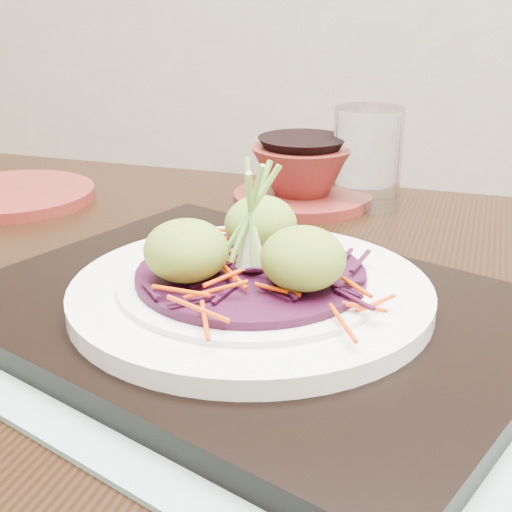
% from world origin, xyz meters
% --- Properties ---
extents(dining_table, '(1.19, 0.87, 0.69)m').
position_xyz_m(dining_table, '(-0.11, -0.06, 0.60)').
color(dining_table, black).
rests_on(dining_table, ground).
extents(placemat, '(0.57, 0.52, 0.00)m').
position_xyz_m(placemat, '(-0.11, -0.11, 0.69)').
color(placemat, '#83AA9E').
rests_on(placemat, dining_table).
extents(serving_tray, '(0.49, 0.44, 0.02)m').
position_xyz_m(serving_tray, '(-0.11, -0.11, 0.70)').
color(serving_tray, black).
rests_on(serving_tray, placemat).
extents(white_plate, '(0.26, 0.26, 0.02)m').
position_xyz_m(white_plate, '(-0.11, -0.11, 0.72)').
color(white_plate, white).
rests_on(white_plate, serving_tray).
extents(cabbage_bed, '(0.16, 0.16, 0.01)m').
position_xyz_m(cabbage_bed, '(-0.11, -0.11, 0.73)').
color(cabbage_bed, '#380B28').
rests_on(cabbage_bed, white_plate).
extents(carrot_julienne, '(0.20, 0.20, 0.01)m').
position_xyz_m(carrot_julienne, '(-0.11, -0.11, 0.74)').
color(carrot_julienne, '#D03903').
rests_on(carrot_julienne, cabbage_bed).
extents(guacamole_scoops, '(0.14, 0.12, 0.04)m').
position_xyz_m(guacamole_scoops, '(-0.11, -0.11, 0.75)').
color(guacamole_scoops, olive).
rests_on(guacamole_scoops, cabbage_bed).
extents(scallion_garnish, '(0.06, 0.06, 0.09)m').
position_xyz_m(scallion_garnish, '(-0.11, -0.11, 0.77)').
color(scallion_garnish, '#75AE45').
rests_on(scallion_garnish, cabbage_bed).
extents(terracotta_side_plate, '(0.23, 0.23, 0.01)m').
position_xyz_m(terracotta_side_plate, '(-0.44, 0.16, 0.69)').
color(terracotta_side_plate, maroon).
rests_on(terracotta_side_plate, dining_table).
extents(water_glass, '(0.09, 0.09, 0.11)m').
position_xyz_m(water_glass, '(-0.05, 0.22, 0.74)').
color(water_glass, white).
rests_on(water_glass, dining_table).
extents(terracotta_bowl_set, '(0.18, 0.18, 0.06)m').
position_xyz_m(terracotta_bowl_set, '(-0.12, 0.21, 0.72)').
color(terracotta_bowl_set, maroon).
rests_on(terracotta_bowl_set, dining_table).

